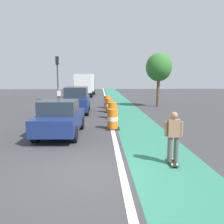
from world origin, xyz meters
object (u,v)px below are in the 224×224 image
skateboarder_on_lane (173,136)px  parked_suv_second (77,100)px  traffic_barrel_front (113,119)px  pedestrian_crossing (59,96)px  traffic_barrel_far (107,102)px  traffic_barrel_back (109,106)px  street_tree_sidewalk (159,68)px  traffic_barrel_mid (112,111)px  traffic_light_corner (58,71)px  delivery_truck_down_block (86,84)px  parked_sedan_nearest (60,118)px

skateboarder_on_lane → parked_suv_second: parked_suv_second is taller
traffic_barrel_front → pedestrian_crossing: size_ratio=0.68×
skateboarder_on_lane → traffic_barrel_far: 14.03m
parked_suv_second → traffic_barrel_far: size_ratio=4.25×
traffic_barrel_far → pedestrian_crossing: bearing=147.0°
traffic_barrel_back → street_tree_sidewalk: bearing=35.7°
skateboarder_on_lane → traffic_barrel_mid: (-1.51, 8.43, -0.38)m
parked_suv_second → traffic_barrel_far: 3.81m
skateboarder_on_lane → traffic_barrel_front: bearing=107.8°
parked_suv_second → traffic_barrel_front: bearing=-67.0°
traffic_light_corner → street_tree_sidewalk: 11.51m
traffic_barrel_front → delivery_truck_down_block: 22.40m
traffic_barrel_back → traffic_light_corner: (-5.52, 8.59, 2.97)m
traffic_barrel_front → pedestrian_crossing: 12.94m
traffic_barrel_mid → delivery_truck_down_block: size_ratio=0.14×
skateboarder_on_lane → parked_suv_second: (-4.14, 11.03, 0.12)m
parked_suv_second → street_tree_sidewalk: 8.52m
skateboarder_on_lane → traffic_light_corner: traffic_light_corner is taller
pedestrian_crossing → parked_sedan_nearest: bearing=-79.7°
traffic_barrel_mid → delivery_truck_down_block: bearing=99.1°
parked_suv_second → street_tree_sidewalk: (7.28, 3.56, 2.63)m
parked_sedan_nearest → pedestrian_crossing: size_ratio=2.59×
parked_sedan_nearest → street_tree_sidewalk: (7.34, 10.67, 2.83)m
traffic_barrel_front → traffic_light_corner: bearing=110.7°
skateboarder_on_lane → traffic_barrel_back: size_ratio=1.55×
traffic_light_corner → traffic_barrel_far: bearing=-47.0°
parked_suv_second → traffic_light_corner: size_ratio=0.91×
traffic_barrel_back → delivery_truck_down_block: 16.46m
parked_sedan_nearest → traffic_barrel_back: size_ratio=3.82×
traffic_barrel_far → traffic_barrel_front: bearing=-89.6°
delivery_truck_down_block → traffic_light_corner: 8.19m
delivery_truck_down_block → traffic_light_corner: (-2.64, -7.57, 1.65)m
traffic_barrel_mid → pedestrian_crossing: bearing=120.4°
parked_suv_second → street_tree_sidewalk: street_tree_sidewalk is taller
skateboarder_on_lane → street_tree_sidewalk: size_ratio=0.34×
traffic_light_corner → traffic_barrel_back: bearing=-57.2°
traffic_barrel_back → delivery_truck_down_block: (-2.88, 16.16, 1.31)m
traffic_barrel_mid → delivery_truck_down_block: 19.18m
traffic_barrel_mid → skateboarder_on_lane: bearing=-79.9°
skateboarder_on_lane → traffic_barrel_back: bearing=98.3°
delivery_truck_down_block → pedestrian_crossing: 10.48m
parked_sedan_nearest → street_tree_sidewalk: 13.26m
traffic_barrel_back → street_tree_sidewalk: size_ratio=0.22×
traffic_barrel_back → street_tree_sidewalk: street_tree_sidewalk is taller
parked_suv_second → traffic_barrel_front: size_ratio=4.25×
skateboarder_on_lane → traffic_light_corner: bearing=109.9°
parked_sedan_nearest → delivery_truck_down_block: bearing=90.8°
parked_sedan_nearest → parked_suv_second: parked_suv_second is taller
traffic_barrel_back → traffic_light_corner: 10.63m
parked_sedan_nearest → traffic_barrel_front: 2.85m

